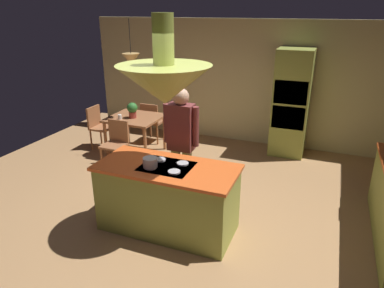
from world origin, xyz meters
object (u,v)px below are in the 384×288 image
chair_by_back_wall (152,120)px  potted_plant_on_table (132,109)px  oven_tower (291,103)px  chair_facing_island (116,141)px  dining_table (135,122)px  cooking_pot_on_cooktop (150,162)px  cup_on_table (120,117)px  kitchen_island (168,198)px  person_at_island (181,139)px  chair_at_corner (98,124)px

chair_by_back_wall → potted_plant_on_table: size_ratio=2.90×
oven_tower → chair_facing_island: size_ratio=2.36×
dining_table → chair_by_back_wall: chair_by_back_wall is taller
chair_facing_island → cooking_pot_on_cooktop: (1.54, -1.55, 0.48)m
chair_facing_island → cup_on_table: (-0.19, 0.45, 0.30)m
chair_by_back_wall → potted_plant_on_table: potted_plant_on_table is taller
dining_table → cooking_pot_on_cooktop: (1.54, -2.23, 0.33)m
chair_facing_island → cooking_pot_on_cooktop: size_ratio=4.83×
dining_table → cup_on_table: cup_on_table is taller
kitchen_island → cooking_pot_on_cooktop: size_ratio=9.92×
oven_tower → person_at_island: bearing=-115.2°
chair_at_corner → cup_on_table: bearing=-108.6°
chair_at_corner → cup_on_table: chair_at_corner is taller
oven_tower → chair_by_back_wall: oven_tower is taller
cup_on_table → potted_plant_on_table: bearing=44.2°
kitchen_island → oven_tower: 3.47m
chair_at_corner → potted_plant_on_table: potted_plant_on_table is taller
kitchen_island → chair_at_corner: 3.32m
person_at_island → cooking_pot_on_cooktop: 0.82m
dining_table → chair_facing_island: (-0.00, -0.68, -0.15)m
chair_at_corner → dining_table: bearing=-90.0°
chair_at_corner → cup_on_table: size_ratio=9.67×
person_at_island → chair_at_corner: person_at_island is taller
person_at_island → cup_on_table: person_at_island is taller
oven_tower → cooking_pot_on_cooktop: oven_tower is taller
cup_on_table → dining_table: bearing=51.2°
kitchen_island → chair_by_back_wall: kitchen_island is taller
potted_plant_on_table → cooking_pot_on_cooktop: bearing=-54.5°
person_at_island → potted_plant_on_table: 2.10m
oven_tower → dining_table: 3.05m
dining_table → chair_at_corner: chair_at_corner is taller
potted_plant_on_table → cup_on_table: size_ratio=3.33×
oven_tower → chair_at_corner: oven_tower is taller
oven_tower → dining_table: (-2.80, -1.14, -0.37)m
chair_at_corner → potted_plant_on_table: (0.87, -0.06, 0.42)m
potted_plant_on_table → chair_by_back_wall: bearing=89.4°
dining_table → cooking_pot_on_cooktop: bearing=-55.4°
kitchen_island → potted_plant_on_table: bearing=129.9°
oven_tower → potted_plant_on_table: (-2.81, -1.20, -0.10)m
dining_table → potted_plant_on_table: potted_plant_on_table is taller
oven_tower → chair_at_corner: 3.88m
kitchen_island → potted_plant_on_table: 2.70m
kitchen_island → person_at_island: bearing=98.4°
chair_by_back_wall → person_at_island: bearing=127.3°
dining_table → chair_by_back_wall: size_ratio=1.14×
potted_plant_on_table → person_at_island: bearing=-40.2°
cooking_pot_on_cooktop → chair_by_back_wall: bearing=117.9°
oven_tower → chair_facing_island: 3.38m
cooking_pot_on_cooktop → dining_table: bearing=124.6°
kitchen_island → cooking_pot_on_cooktop: bearing=-140.9°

